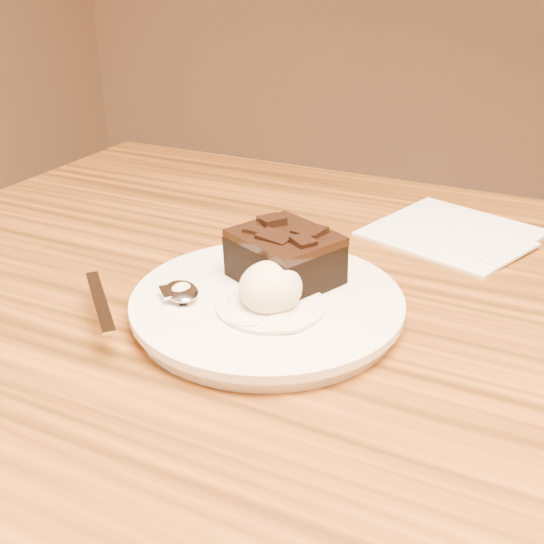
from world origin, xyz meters
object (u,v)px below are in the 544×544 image
at_px(ice_cream_scoop, 270,288).
at_px(spoon, 181,293).
at_px(napkin, 452,231).
at_px(brownie, 285,260).
at_px(plate, 267,306).

distance_m(ice_cream_scoop, spoon, 0.08).
height_order(ice_cream_scoop, napkin, ice_cream_scoop).
xyz_separation_m(brownie, spoon, (-0.07, -0.07, -0.02)).
bearing_deg(plate, napkin, 67.14).
distance_m(plate, spoon, 0.08).
relative_size(brownie, spoon, 0.52).
bearing_deg(napkin, brownie, -115.97).
relative_size(plate, napkin, 1.47).
height_order(ice_cream_scoop, spoon, ice_cream_scoop).
height_order(plate, spoon, spoon).
distance_m(brownie, ice_cream_scoop, 0.05).
bearing_deg(spoon, napkin, 12.41).
xyz_separation_m(plate, brownie, (0.00, 0.04, 0.03)).
xyz_separation_m(plate, ice_cream_scoop, (0.01, -0.02, 0.03)).
bearing_deg(brownie, plate, -90.66).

